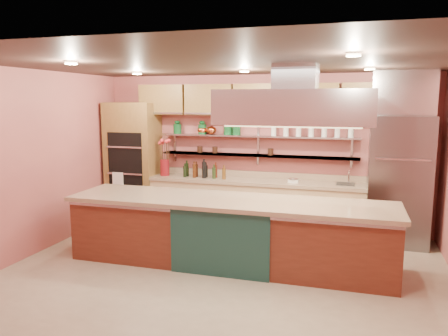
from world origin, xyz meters
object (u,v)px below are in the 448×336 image
(refrigerator, at_px, (399,181))
(island, at_px, (229,232))
(kitchen_scale, at_px, (293,180))
(green_canister, at_px, (237,130))
(copper_kettle, at_px, (211,130))
(flower_vase, at_px, (165,167))

(refrigerator, distance_m, island, 2.96)
(kitchen_scale, xyz_separation_m, green_canister, (-1.08, 0.22, 0.83))
(refrigerator, xyz_separation_m, island, (-2.37, -1.67, -0.57))
(copper_kettle, xyz_separation_m, green_canister, (0.49, 0.00, 0.01))
(green_canister, bearing_deg, flower_vase, -170.70)
(refrigerator, distance_m, flower_vase, 4.13)
(kitchen_scale, bearing_deg, copper_kettle, 177.92)
(island, distance_m, kitchen_scale, 1.87)
(island, height_order, green_canister, green_canister)
(copper_kettle, bearing_deg, refrigerator, -4.02)
(refrigerator, bearing_deg, island, -144.93)
(island, relative_size, flower_vase, 14.82)
(flower_vase, bearing_deg, island, -43.67)
(island, relative_size, green_canister, 25.59)
(refrigerator, bearing_deg, kitchen_scale, 179.66)
(flower_vase, distance_m, kitchen_scale, 2.43)
(kitchen_scale, height_order, copper_kettle, copper_kettle)
(flower_vase, bearing_deg, refrigerator, -0.14)
(kitchen_scale, relative_size, green_canister, 0.96)
(island, bearing_deg, refrigerator, 34.58)
(copper_kettle, height_order, green_canister, green_canister)
(flower_vase, xyz_separation_m, green_canister, (1.34, 0.22, 0.72))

